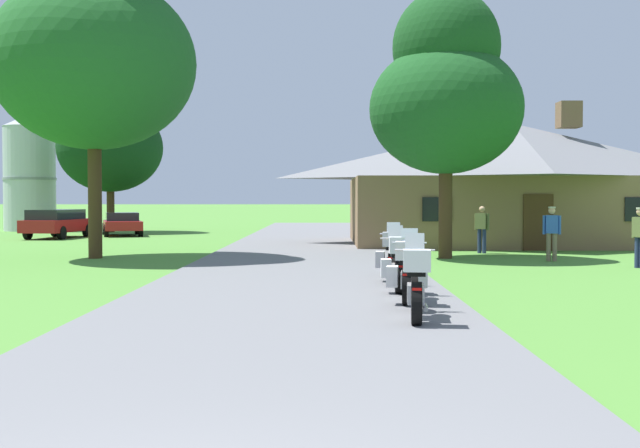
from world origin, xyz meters
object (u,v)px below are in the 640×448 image
at_px(motorcycle_black_farthest_in_row, 392,256).
at_px(tree_left_near, 94,39).
at_px(tree_left_far, 110,135).
at_px(motorcycle_orange_third_in_row, 398,264).
at_px(bystander_olive_shirt_by_tree, 640,234).
at_px(motorcycle_green_second_in_row, 408,272).
at_px(parked_red_suv_far_left, 58,222).
at_px(parked_red_sedan_far_left, 122,223).
at_px(bystander_blue_shirt_beside_signpost, 552,230).
at_px(tree_by_lodge_front, 446,91).
at_px(bystander_olive_shirt_near_lodge, 482,227).
at_px(motorcycle_orange_nearest_to_camera, 416,283).
at_px(metal_silo_distant, 30,172).

height_order(motorcycle_black_farthest_in_row, tree_left_near, tree_left_near).
height_order(tree_left_near, tree_left_far, tree_left_near).
height_order(motorcycle_orange_third_in_row, bystander_olive_shirt_by_tree, bystander_olive_shirt_by_tree).
relative_size(motorcycle_green_second_in_row, parked_red_suv_far_left, 0.43).
xyz_separation_m(parked_red_suv_far_left, parked_red_sedan_far_left, (2.50, 2.62, -0.13)).
distance_m(motorcycle_orange_third_in_row, bystander_blue_shirt_beside_signpost, 10.11).
bearing_deg(tree_by_lodge_front, parked_red_sedan_far_left, 132.58).
distance_m(bystander_olive_shirt_near_lodge, parked_red_suv_far_left, 21.52).
bearing_deg(motorcycle_orange_nearest_to_camera, tree_left_far, 117.65).
bearing_deg(motorcycle_green_second_in_row, tree_left_near, 136.11).
bearing_deg(bystander_olive_shirt_by_tree, tree_left_near, -130.00).
xyz_separation_m(bystander_olive_shirt_by_tree, tree_left_near, (-16.19, 3.54, 6.12)).
relative_size(motorcycle_orange_third_in_row, bystander_olive_shirt_by_tree, 1.24).
distance_m(tree_left_far, metal_silo_distant, 6.25).
height_order(motorcycle_green_second_in_row, motorcycle_orange_third_in_row, same).
height_order(bystander_olive_shirt_by_tree, tree_left_near, tree_left_near).
height_order(motorcycle_orange_nearest_to_camera, parked_red_sedan_far_left, motorcycle_orange_nearest_to_camera).
bearing_deg(parked_red_suv_far_left, motorcycle_orange_third_in_row, -50.60).
relative_size(parked_red_suv_far_left, parked_red_sedan_far_left, 1.05).
xyz_separation_m(tree_by_lodge_front, tree_left_far, (-16.20, 19.88, 0.17)).
bearing_deg(tree_left_far, bystander_blue_shirt_beside_signpost, -47.42).
relative_size(motorcycle_orange_nearest_to_camera, bystander_olive_shirt_near_lodge, 1.25).
distance_m(bystander_olive_shirt_near_lodge, metal_silo_distant, 30.63).
bearing_deg(motorcycle_orange_third_in_row, parked_red_sedan_far_left, 117.56).
height_order(motorcycle_green_second_in_row, bystander_olive_shirt_by_tree, bystander_olive_shirt_by_tree).
bearing_deg(parked_red_sedan_far_left, motorcycle_orange_third_in_row, -81.69).
bearing_deg(bystander_blue_shirt_beside_signpost, motorcycle_black_farthest_in_row, 60.28).
xyz_separation_m(motorcycle_green_second_in_row, parked_red_suv_far_left, (-14.60, 24.44, 0.17)).
distance_m(motorcycle_black_farthest_in_row, parked_red_sedan_far_left, 26.12).
bearing_deg(tree_left_near, tree_by_lodge_front, 0.20).
bearing_deg(motorcycle_orange_nearest_to_camera, tree_left_near, 128.77).
distance_m(motorcycle_green_second_in_row, motorcycle_orange_third_in_row, 1.70).
bearing_deg(motorcycle_orange_nearest_to_camera, bystander_olive_shirt_by_tree, 58.42).
bearing_deg(motorcycle_orange_third_in_row, tree_left_near, 135.11).
height_order(motorcycle_green_second_in_row, parked_red_sedan_far_left, motorcycle_green_second_in_row).
bearing_deg(bystander_blue_shirt_beside_signpost, tree_left_far, -35.94).
relative_size(tree_left_far, metal_silo_distant, 1.36).
height_order(motorcycle_orange_nearest_to_camera, bystander_blue_shirt_beside_signpost, bystander_blue_shirt_beside_signpost).
bearing_deg(tree_left_far, tree_by_lodge_front, -50.83).
distance_m(motorcycle_black_farthest_in_row, parked_red_suv_far_left, 25.20).
bearing_deg(motorcycle_black_farthest_in_row, bystander_blue_shirt_beside_signpost, 55.22).
xyz_separation_m(motorcycle_orange_third_in_row, tree_left_near, (-8.92, 9.56, 6.46)).
distance_m(motorcycle_orange_nearest_to_camera, motorcycle_orange_third_in_row, 3.79).
bearing_deg(parked_red_sedan_far_left, parked_red_suv_far_left, -150.82).
distance_m(bystander_olive_shirt_by_tree, metal_silo_distant, 37.01).
distance_m(tree_by_lodge_front, metal_silo_distant, 31.01).
bearing_deg(parked_red_suv_far_left, tree_left_far, 90.01).
relative_size(bystander_blue_shirt_beside_signpost, bystander_olive_shirt_by_tree, 1.00).
height_order(motorcycle_black_farthest_in_row, bystander_blue_shirt_beside_signpost, bystander_blue_shirt_beside_signpost).
height_order(motorcycle_orange_third_in_row, bystander_blue_shirt_beside_signpost, bystander_blue_shirt_beside_signpost).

